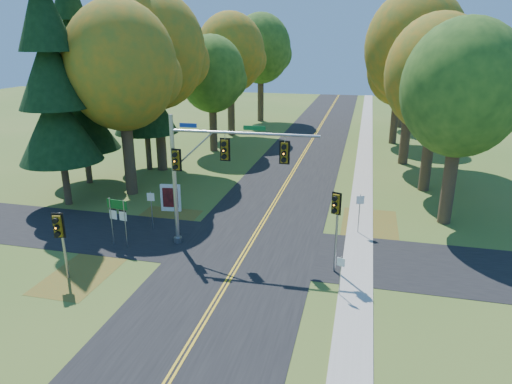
% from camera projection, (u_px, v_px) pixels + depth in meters
% --- Properties ---
extents(ground, '(160.00, 160.00, 0.00)m').
position_uv_depth(ground, '(239.00, 263.00, 24.40)').
color(ground, '#3C6022').
rests_on(ground, ground).
extents(road_main, '(8.00, 160.00, 0.02)m').
position_uv_depth(road_main, '(239.00, 263.00, 24.40)').
color(road_main, black).
rests_on(road_main, ground).
extents(road_cross, '(60.00, 6.00, 0.02)m').
position_uv_depth(road_cross, '(248.00, 247.00, 26.24)').
color(road_cross, black).
rests_on(road_cross, ground).
extents(centerline_left, '(0.10, 160.00, 0.01)m').
position_uv_depth(centerline_left, '(237.00, 262.00, 24.41)').
color(centerline_left, gold).
rests_on(centerline_left, road_main).
extents(centerline_right, '(0.10, 160.00, 0.01)m').
position_uv_depth(centerline_right, '(240.00, 263.00, 24.37)').
color(centerline_right, gold).
rests_on(centerline_right, road_main).
extents(sidewalk_east, '(1.60, 160.00, 0.06)m').
position_uv_depth(sidewalk_east, '(357.00, 276.00, 23.01)').
color(sidewalk_east, '#9E998E').
rests_on(sidewalk_east, ground).
extents(leaf_patch_w_near, '(4.00, 6.00, 0.00)m').
position_uv_depth(leaf_patch_w_near, '(159.00, 224.00, 29.53)').
color(leaf_patch_w_near, brown).
rests_on(leaf_patch_w_near, ground).
extents(leaf_patch_e, '(3.50, 8.00, 0.00)m').
position_uv_depth(leaf_patch_e, '(370.00, 231.00, 28.41)').
color(leaf_patch_e, brown).
rests_on(leaf_patch_e, ground).
extents(leaf_patch_w_far, '(3.00, 5.00, 0.00)m').
position_uv_depth(leaf_patch_w_far, '(82.00, 273.00, 23.31)').
color(leaf_patch_w_far, brown).
rests_on(leaf_patch_w_far, ground).
extents(tree_w_a, '(8.00, 8.00, 14.15)m').
position_uv_depth(tree_w_a, '(122.00, 67.00, 32.50)').
color(tree_w_a, '#38281C').
rests_on(tree_w_a, ground).
extents(tree_e_a, '(7.20, 7.20, 12.73)m').
position_uv_depth(tree_e_a, '(463.00, 89.00, 27.19)').
color(tree_e_a, '#38281C').
rests_on(tree_e_a, ground).
extents(tree_w_b, '(8.60, 8.60, 15.38)m').
position_uv_depth(tree_w_b, '(156.00, 52.00, 38.72)').
color(tree_w_b, '#38281C').
rests_on(tree_w_b, ground).
extents(tree_e_b, '(7.60, 7.60, 13.33)m').
position_uv_depth(tree_e_b, '(438.00, 75.00, 33.47)').
color(tree_e_b, '#38281C').
rests_on(tree_e_b, ground).
extents(tree_w_c, '(6.80, 6.80, 11.91)m').
position_uv_depth(tree_w_c, '(213.00, 75.00, 46.54)').
color(tree_w_c, '#38281C').
rests_on(tree_w_c, ground).
extents(tree_e_c, '(8.80, 8.80, 15.79)m').
position_uv_depth(tree_e_c, '(416.00, 48.00, 40.63)').
color(tree_e_c, '#38281C').
rests_on(tree_e_c, ground).
extents(tree_w_d, '(8.20, 8.20, 14.56)m').
position_uv_depth(tree_w_d, '(231.00, 53.00, 54.12)').
color(tree_w_d, '#38281C').
rests_on(tree_w_d, ground).
extents(tree_e_d, '(7.00, 7.00, 12.32)m').
position_uv_depth(tree_e_d, '(400.00, 69.00, 49.99)').
color(tree_e_d, '#38281C').
rests_on(tree_e_d, ground).
extents(tree_w_e, '(8.40, 8.40, 14.97)m').
position_uv_depth(tree_w_e, '(261.00, 49.00, 63.80)').
color(tree_w_e, '#38281C').
rests_on(tree_w_e, ground).
extents(tree_e_e, '(7.80, 7.80, 13.74)m').
position_uv_depth(tree_e_e, '(406.00, 57.00, 59.29)').
color(tree_e_e, '#38281C').
rests_on(tree_e_e, ground).
extents(pine_a, '(5.60, 5.60, 19.48)m').
position_uv_depth(pine_a, '(51.00, 74.00, 30.24)').
color(pine_a, '#38281C').
rests_on(pine_a, ground).
extents(pine_b, '(5.60, 5.60, 17.31)m').
position_uv_depth(pine_b, '(78.00, 83.00, 35.50)').
color(pine_b, '#38281C').
rests_on(pine_b, ground).
extents(pine_c, '(5.60, 5.60, 20.56)m').
position_uv_depth(pine_c, '(141.00, 60.00, 38.95)').
color(pine_c, '#38281C').
rests_on(pine_c, ground).
extents(traffic_mast, '(8.32, 0.81, 7.54)m').
position_uv_depth(traffic_mast, '(208.00, 165.00, 24.94)').
color(traffic_mast, '#979B9F').
rests_on(traffic_mast, ground).
extents(east_signal_pole, '(0.49, 0.58, 4.37)m').
position_uv_depth(east_signal_pole, '(336.00, 213.00, 22.35)').
color(east_signal_pole, gray).
rests_on(east_signal_pole, ground).
extents(ped_signal_pole, '(0.56, 0.65, 3.57)m').
position_uv_depth(ped_signal_pole, '(59.00, 231.00, 21.88)').
color(ped_signal_pole, '#95979D').
rests_on(ped_signal_pole, ground).
extents(route_sign_cluster, '(1.34, 0.24, 2.88)m').
position_uv_depth(route_sign_cluster, '(118.00, 213.00, 25.84)').
color(route_sign_cluster, gray).
rests_on(route_sign_cluster, ground).
extents(info_kiosk, '(1.40, 0.37, 1.92)m').
position_uv_depth(info_kiosk, '(171.00, 198.00, 31.52)').
color(info_kiosk, white).
rests_on(info_kiosk, ground).
extents(reg_sign_e_north, '(0.47, 0.19, 2.52)m').
position_uv_depth(reg_sign_e_north, '(360.00, 207.00, 27.63)').
color(reg_sign_e_north, gray).
rests_on(reg_sign_e_north, ground).
extents(reg_sign_e_south, '(0.37, 0.16, 2.01)m').
position_uv_depth(reg_sign_e_south, '(341.00, 269.00, 20.91)').
color(reg_sign_e_south, gray).
rests_on(reg_sign_e_south, ground).
extents(reg_sign_w, '(0.47, 0.09, 2.46)m').
position_uv_depth(reg_sign_w, '(151.00, 204.00, 28.30)').
color(reg_sign_w, gray).
rests_on(reg_sign_w, ground).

